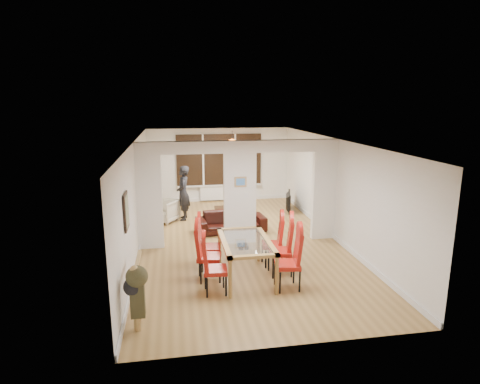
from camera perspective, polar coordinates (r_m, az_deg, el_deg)
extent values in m
cube|color=olive|center=(10.33, -0.02, -7.17)|extent=(5.00, 9.00, 0.01)
cube|color=white|center=(9.96, -0.03, -0.12)|extent=(5.00, 0.18, 2.60)
cube|color=black|center=(14.25, -2.97, 4.62)|extent=(3.00, 0.08, 1.80)
cube|color=white|center=(14.43, -2.90, -0.13)|extent=(1.40, 0.08, 0.50)
sphere|color=orange|center=(13.08, -1.12, 6.77)|extent=(0.36, 0.36, 0.36)
cube|color=gray|center=(7.48, -15.88, -2.65)|extent=(0.04, 0.52, 0.67)
cube|color=#4C8CD8|center=(9.80, 0.07, 1.46)|extent=(0.30, 0.03, 0.25)
imported|color=black|center=(11.13, -1.28, -4.18)|extent=(1.96, 0.93, 0.55)
imported|color=beige|center=(12.16, -10.78, -2.64)|extent=(1.00, 1.01, 0.67)
imported|color=black|center=(12.18, -8.07, -0.14)|extent=(0.62, 0.43, 1.65)
imported|color=black|center=(13.24, 6.56, -1.34)|extent=(1.07, 0.42, 0.62)
cylinder|color=#143F19|center=(12.73, -1.94, -1.48)|extent=(0.07, 0.07, 0.29)
imported|color=black|center=(12.80, -1.42, -1.95)|extent=(0.20, 0.20, 0.05)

